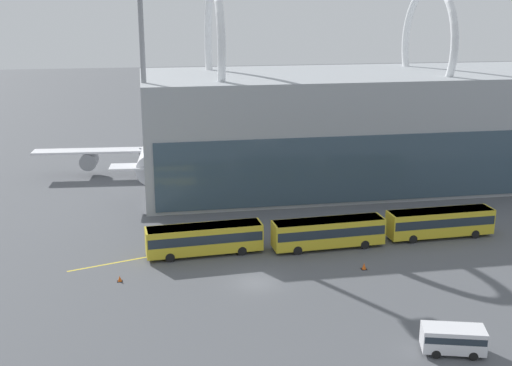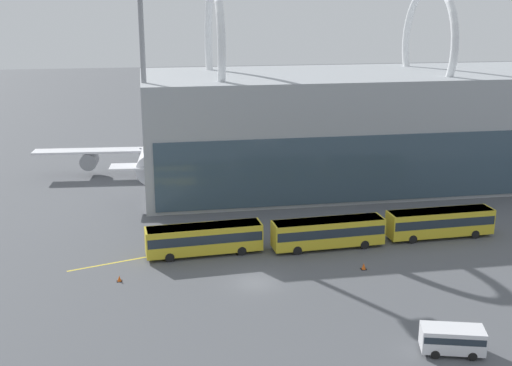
# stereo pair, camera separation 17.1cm
# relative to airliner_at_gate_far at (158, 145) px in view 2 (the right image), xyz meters

# --- Properties ---
(ground_plane) EXTENTS (440.00, 440.00, 0.00)m
(ground_plane) POSITION_rel_airliner_at_gate_far_xyz_m (8.09, -44.29, -4.64)
(ground_plane) COLOR #515459
(airliner_at_gate_far) EXTENTS (39.04, 43.74, 12.41)m
(airliner_at_gate_far) POSITION_rel_airliner_at_gate_far_xyz_m (0.00, 0.00, 0.00)
(airliner_at_gate_far) COLOR white
(airliner_at_gate_far) RESTS_ON ground_plane
(airliner_parked_remote) EXTENTS (34.89, 37.37, 13.71)m
(airliner_parked_remote) POSITION_rel_airliner_at_gate_far_xyz_m (48.35, 12.74, 0.48)
(airliner_parked_remote) COLOR white
(airliner_parked_remote) RESTS_ON ground_plane
(shuttle_bus_0) EXTENTS (12.80, 3.46, 3.31)m
(shuttle_bus_0) POSITION_rel_airliner_at_gate_far_xyz_m (3.84, -36.04, -2.70)
(shuttle_bus_0) COLOR gold
(shuttle_bus_0) RESTS_ON ground_plane
(shuttle_bus_1) EXTENTS (12.78, 3.32, 3.31)m
(shuttle_bus_1) POSITION_rel_airliner_at_gate_far_xyz_m (17.69, -36.49, -2.70)
(shuttle_bus_1) COLOR gold
(shuttle_bus_1) RESTS_ON ground_plane
(shuttle_bus_2) EXTENTS (12.75, 3.12, 3.31)m
(shuttle_bus_2) POSITION_rel_airliner_at_gate_far_xyz_m (31.55, -35.48, -2.70)
(shuttle_bus_2) COLOR gold
(shuttle_bus_2) RESTS_ON ground_plane
(service_van_foreground) EXTENTS (5.25, 3.38, 2.16)m
(service_van_foreground) POSITION_rel_airliner_at_gate_far_xyz_m (21.07, -59.84, -3.36)
(service_van_foreground) COLOR silver
(service_van_foreground) RESTS_ON ground_plane
(floodlight_mast) EXTENTS (3.09, 3.09, 28.89)m
(floodlight_mast) POSITION_rel_airliner_at_gate_far_xyz_m (-1.81, -17.00, 14.74)
(floodlight_mast) COLOR gray
(floodlight_mast) RESTS_ON ground_plane
(lane_stripe_2) EXTENTS (8.96, 2.98, 0.01)m
(lane_stripe_2) POSITION_rel_airliner_at_gate_far_xyz_m (-6.13, -36.85, -4.64)
(lane_stripe_2) COLOR yellow
(lane_stripe_2) RESTS_ON ground_plane
(traffic_cone_0) EXTENTS (0.59, 0.59, 0.69)m
(traffic_cone_0) POSITION_rel_airliner_at_gate_far_xyz_m (19.69, -42.97, -4.31)
(traffic_cone_0) COLOR black
(traffic_cone_0) RESTS_ON ground_plane
(traffic_cone_1) EXTENTS (0.55, 0.55, 0.59)m
(traffic_cone_1) POSITION_rel_airliner_at_gate_far_xyz_m (-5.15, -41.61, -4.36)
(traffic_cone_1) COLOR black
(traffic_cone_1) RESTS_ON ground_plane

